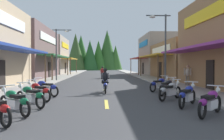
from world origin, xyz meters
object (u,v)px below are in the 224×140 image
motorcycle_parked_left_3 (38,91)px  rider_cruising_lead (105,82)px  motorcycle_parked_left_1 (14,101)px  streetlamp_right (162,39)px  motorcycle_parked_right_2 (170,90)px  motorcycle_parked_right_4 (160,84)px  rider_cruising_trailing (102,73)px  motorcycle_parked_right_0 (210,102)px  streetlamp_left (59,47)px  motorcycle_parked_left_2 (30,96)px  motorcycle_parked_left_4 (45,88)px  motorcycle_parked_right_1 (187,95)px  pedestrian_by_shop (188,74)px  motorcycle_parked_right_3 (168,87)px

motorcycle_parked_left_3 → rider_cruising_lead: rider_cruising_lead is taller
motorcycle_parked_left_1 → rider_cruising_lead: rider_cruising_lead is taller
streetlamp_right → motorcycle_parked_right_2: bearing=-101.4°
motorcycle_parked_left_1 → motorcycle_parked_left_3: size_ratio=1.00×
motorcycle_parked_right_4 → rider_cruising_trailing: (-3.76, 14.60, 0.17)m
motorcycle_parked_right_0 → motorcycle_parked_right_4: 7.37m
streetlamp_left → motorcycle_parked_right_2: (7.95, -13.36, -3.17)m
motorcycle_parked_left_2 → rider_cruising_lead: (3.22, 4.93, 0.17)m
motorcycle_parked_left_4 → streetlamp_right: bearing=-113.1°
motorcycle_parked_left_1 → motorcycle_parked_right_1: bearing=-126.1°
motorcycle_parked_left_2 → pedestrian_by_shop: (9.95, 8.64, 0.53)m
streetlamp_right → motorcycle_parked_right_4: 5.05m
streetlamp_left → motorcycle_parked_right_1: bearing=-61.8°
motorcycle_parked_right_2 → pedestrian_by_shop: bearing=19.8°
motorcycle_parked_left_3 → rider_cruising_trailing: 18.58m
motorcycle_parked_right_0 → motorcycle_parked_left_3: (-6.93, 3.67, 0.00)m
motorcycle_parked_left_1 → motorcycle_parked_left_2: bearing=-51.6°
motorcycle_parked_left_2 → motorcycle_parked_left_3: same height
motorcycle_parked_right_4 → motorcycle_parked_right_3: bearing=-129.9°
streetlamp_right → motorcycle_parked_right_4: size_ratio=3.46×
motorcycle_parked_right_2 → pedestrian_by_shop: (3.49, 6.93, 0.53)m
streetlamp_right → motorcycle_parked_right_0: bearing=-96.0°
streetlamp_left → rider_cruising_lead: size_ratio=2.59×
rider_cruising_trailing → motorcycle_parked_right_0: bearing=-169.8°
motorcycle_parked_right_2 → rider_cruising_lead: 4.57m
motorcycle_parked_right_2 → motorcycle_parked_right_3: same height
streetlamp_left → motorcycle_parked_right_0: 19.19m
motorcycle_parked_right_0 → motorcycle_parked_right_1: bearing=48.4°
motorcycle_parked_right_3 → motorcycle_parked_left_1: 8.61m
motorcycle_parked_right_1 → motorcycle_parked_left_1: same height
motorcycle_parked_left_4 → rider_cruising_lead: 3.77m
motorcycle_parked_right_2 → motorcycle_parked_left_3: same height
streetlamp_right → rider_cruising_lead: (-4.71, -4.10, -3.20)m
streetlamp_right → motorcycle_parked_right_1: bearing=-97.9°
streetlamp_right → motorcycle_parked_right_2: (-1.47, -7.32, -3.37)m
motorcycle_parked_right_1 → rider_cruising_lead: rider_cruising_lead is taller
motorcycle_parked_right_0 → motorcycle_parked_left_4: (-7.01, 5.34, 0.00)m
motorcycle_parked_right_3 → motorcycle_parked_left_2: same height
motorcycle_parked_left_2 → rider_cruising_lead: size_ratio=0.78×
motorcycle_parked_left_1 → rider_cruising_lead: size_ratio=0.77×
motorcycle_parked_left_2 → motorcycle_parked_right_0: bearing=-154.4°
motorcycle_parked_right_3 → motorcycle_parked_left_4: size_ratio=0.90×
streetlamp_left → motorcycle_parked_left_2: (1.49, -15.07, -3.17)m
rider_cruising_trailing → motorcycle_parked_right_2: bearing=-168.9°
pedestrian_by_shop → motorcycle_parked_left_1: bearing=154.1°
streetlamp_left → motorcycle_parked_right_4: size_ratio=3.26×
streetlamp_left → motorcycle_parked_right_3: 14.57m
motorcycle_parked_right_1 → motorcycle_parked_right_4: bearing=35.7°
motorcycle_parked_right_3 → motorcycle_parked_left_1: same height
motorcycle_parked_right_2 → rider_cruising_lead: rider_cruising_lead is taller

